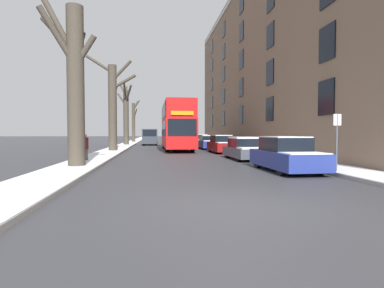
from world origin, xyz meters
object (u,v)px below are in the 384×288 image
parked_car_3 (208,143)px  oncoming_van (150,136)px  parked_car_1 (245,149)px  double_decker_bus (177,124)px  bare_tree_left_2 (126,113)px  parked_car_0 (286,155)px  bare_tree_left_1 (113,104)px  bare_tree_left_0 (74,80)px  pedestrian_left_sidewalk (85,147)px  bare_tree_left_3 (134,121)px  street_sign_post (337,140)px  parked_car_4 (200,141)px  parked_car_2 (222,145)px

parked_car_3 → oncoming_van: size_ratio=0.80×
parked_car_1 → parked_car_3: 12.43m
double_decker_bus → parked_car_3: 4.11m
bare_tree_left_2 → parked_car_0: (9.14, -27.64, -3.51)m
bare_tree_left_1 → bare_tree_left_2: bare_tree_left_2 is taller
bare_tree_left_0 → parked_car_1: bearing=22.4°
oncoming_van → pedestrian_left_sidewalk: size_ratio=3.32×
bare_tree_left_3 → parked_car_3: size_ratio=1.74×
oncoming_van → pedestrian_left_sidewalk: oncoming_van is taller
street_sign_post → parked_car_3: bearing=94.0°
parked_car_4 → oncoming_van: bearing=135.8°
bare_tree_left_2 → street_sign_post: 31.07m
parked_car_1 → parked_car_3: size_ratio=1.01×
bare_tree_left_0 → street_sign_post: 11.41m
bare_tree_left_1 → parked_car_1: bare_tree_left_1 is taller
parked_car_0 → parked_car_1: bearing=90.0°
bare_tree_left_0 → parked_car_1: size_ratio=1.82×
parked_car_1 → parked_car_0: bearing=-90.0°
bare_tree_left_1 → bare_tree_left_2: size_ratio=0.99×
parked_car_2 → street_sign_post: bearing=-84.2°
bare_tree_left_3 → pedestrian_left_sidewalk: size_ratio=4.63×
parked_car_3 → parked_car_4: size_ratio=0.94×
bare_tree_left_0 → bare_tree_left_3: (0.26, 38.68, -0.32)m
bare_tree_left_1 → double_decker_bus: 6.40m
bare_tree_left_2 → parked_car_1: bearing=-67.4°
bare_tree_left_2 → parked_car_2: 18.33m
bare_tree_left_1 → parked_car_4: 13.54m
parked_car_1 → parked_car_3: parked_car_3 is taller
bare_tree_left_1 → oncoming_van: 15.91m
bare_tree_left_2 → parked_car_3: size_ratio=1.97×
double_decker_bus → oncoming_van: bearing=101.8°
bare_tree_left_0 → parked_car_0: 9.96m
bare_tree_left_3 → oncoming_van: bearing=-75.4°
parked_car_2 → pedestrian_left_sidewalk: (-9.34, -7.47, 0.20)m
parked_car_4 → pedestrian_left_sidewalk: pedestrian_left_sidewalk is taller
parked_car_3 → oncoming_van: 12.99m
bare_tree_left_0 → bare_tree_left_2: 25.73m
parked_car_0 → street_sign_post: (1.39, -1.46, 0.70)m
parked_car_1 → pedestrian_left_sidewalk: (-9.34, -1.03, 0.24)m
bare_tree_left_3 → double_decker_bus: size_ratio=0.67×
parked_car_2 → parked_car_4: 11.57m
oncoming_van → street_sign_post: (7.46, -31.07, 0.20)m
parked_car_0 → parked_car_3: parked_car_0 is taller
bare_tree_left_0 → pedestrian_left_sidewalk: bare_tree_left_0 is taller
parked_car_2 → bare_tree_left_1: bearing=166.8°
parked_car_2 → parked_car_4: (0.00, 11.57, 0.00)m
bare_tree_left_3 → bare_tree_left_1: bearing=-90.3°
pedestrian_left_sidewalk → street_sign_post: (10.73, -6.13, 0.50)m
pedestrian_left_sidewalk → bare_tree_left_1: bearing=-55.7°
bare_tree_left_2 → oncoming_van: 4.73m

